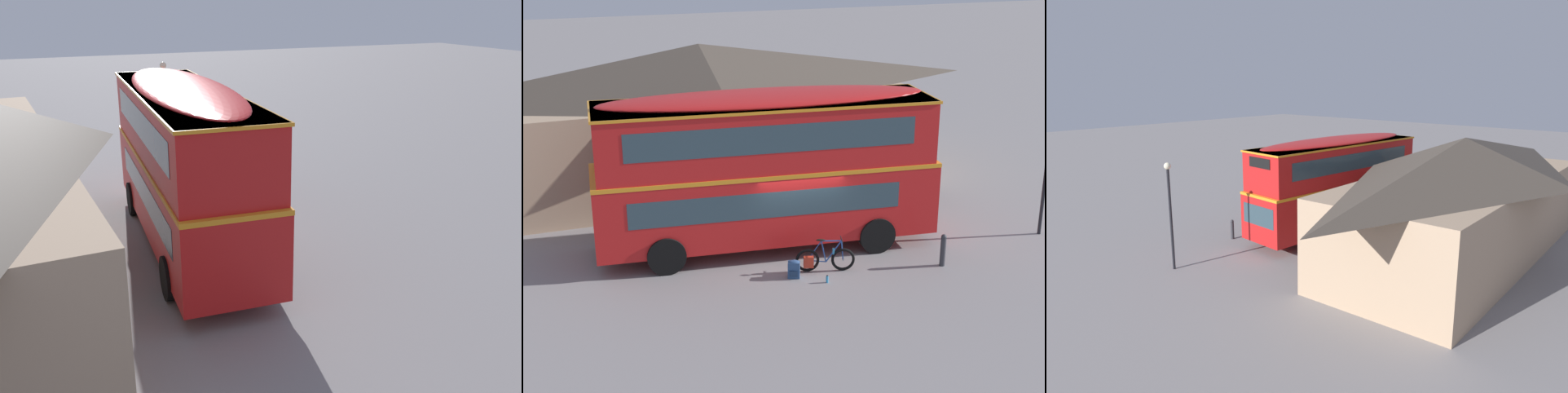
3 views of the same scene
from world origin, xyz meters
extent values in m
plane|color=gray|center=(0.00, 0.00, 0.00)|extent=(120.00, 120.00, 0.00)
cylinder|color=black|center=(2.54, 1.66, 0.55)|extent=(1.12, 0.37, 1.10)
cylinder|color=black|center=(2.36, -0.72, 0.55)|extent=(1.12, 0.37, 1.10)
cylinder|color=black|center=(-3.68, 2.15, 0.55)|extent=(1.12, 0.37, 1.10)
cylinder|color=black|center=(-3.86, -0.23, 0.55)|extent=(1.12, 0.37, 1.10)
cube|color=red|center=(-0.66, 0.71, 1.52)|extent=(10.23, 3.28, 2.10)
cube|color=orange|center=(-0.66, 0.71, 2.60)|extent=(10.25, 3.30, 0.12)
cube|color=red|center=(-0.66, 0.71, 3.58)|extent=(9.93, 3.21, 1.90)
ellipsoid|color=red|center=(-0.66, 0.71, 4.61)|extent=(9.72, 3.14, 0.36)
cube|color=#2D424C|center=(4.34, 0.32, 1.77)|extent=(0.22, 2.05, 0.90)
cube|color=black|center=(4.21, 0.33, 4.10)|extent=(0.17, 1.38, 0.44)
cube|color=#2D424C|center=(-0.96, -0.51, 1.82)|extent=(7.83, 0.66, 0.76)
cube|color=#2D424C|center=(-0.76, -0.50, 3.73)|extent=(8.23, 0.69, 0.80)
cube|color=#2D424C|center=(-0.76, 1.97, 1.82)|extent=(7.83, 0.66, 0.76)
cube|color=#2D424C|center=(-0.56, 1.93, 3.73)|extent=(8.23, 0.69, 0.80)
cube|color=orange|center=(-0.66, 0.71, 4.49)|extent=(10.03, 3.30, 0.08)
torus|color=black|center=(0.91, -1.59, 0.34)|extent=(0.68, 0.25, 0.68)
torus|color=black|center=(-0.07, -1.33, 0.34)|extent=(0.68, 0.25, 0.68)
cylinder|color=#B2B2B7|center=(0.91, -1.59, 0.34)|extent=(0.07, 0.11, 0.05)
cylinder|color=#B2B2B7|center=(-0.07, -1.33, 0.34)|extent=(0.07, 0.11, 0.05)
cylinder|color=#234C99|center=(0.65, -1.52, 0.60)|extent=(0.45, 0.15, 0.65)
cylinder|color=#234C99|center=(0.58, -1.50, 0.92)|extent=(0.56, 0.18, 0.04)
cylinder|color=#234C99|center=(0.38, -1.45, 0.60)|extent=(0.18, 0.08, 0.65)
cylinder|color=#234C99|center=(0.19, -1.40, 0.31)|extent=(0.52, 0.16, 0.09)
cylinder|color=#234C99|center=(0.12, -1.38, 0.63)|extent=(0.40, 0.13, 0.60)
cylinder|color=#234C99|center=(0.89, -1.58, 0.63)|extent=(0.10, 0.05, 0.58)
cylinder|color=black|center=(0.86, -1.57, 0.96)|extent=(0.14, 0.45, 0.03)
ellipsoid|color=black|center=(0.29, -1.43, 0.95)|extent=(0.28, 0.16, 0.06)
cube|color=red|center=(-0.09, -1.49, 0.36)|extent=(0.31, 0.21, 0.32)
cylinder|color=#338CBF|center=(0.65, -1.52, 0.60)|extent=(0.07, 0.07, 0.18)
cube|color=#2D4C7A|center=(-0.56, -1.59, 0.24)|extent=(0.39, 0.33, 0.47)
ellipsoid|color=#2D4C7A|center=(-0.56, -1.59, 0.47)|extent=(0.37, 0.31, 0.10)
cube|color=navy|center=(-0.61, -1.70, 0.16)|extent=(0.23, 0.12, 0.16)
cylinder|color=black|center=(-0.43, -1.51, 0.24)|extent=(0.05, 0.05, 0.38)
cylinder|color=black|center=(-0.60, -1.44, 0.24)|extent=(0.05, 0.05, 0.38)
cylinder|color=#338CBF|center=(0.20, -2.19, 0.10)|extent=(0.07, 0.07, 0.20)
cylinder|color=black|center=(0.20, -2.19, 0.21)|extent=(0.04, 0.04, 0.03)
cube|color=#3D2319|center=(-1.04, 4.20, 1.05)|extent=(1.10, 0.08, 2.10)
cube|color=#2D424C|center=(-4.74, 4.08, 1.97)|extent=(1.10, 0.08, 0.90)
cube|color=#2D424C|center=(2.65, 4.32, 1.97)|extent=(1.10, 0.08, 0.90)
cylinder|color=black|center=(7.87, -1.03, 2.09)|extent=(0.11, 0.11, 4.17)
sphere|color=#F2E5BF|center=(7.87, -1.03, 4.29)|extent=(0.28, 0.28, 0.28)
cylinder|color=#333338|center=(3.76, -2.19, 0.42)|extent=(0.16, 0.16, 0.85)
sphere|color=#333338|center=(3.76, -2.19, 0.89)|extent=(0.16, 0.16, 0.16)
camera|label=1|loc=(-16.22, 5.32, 6.98)|focal=40.40mm
camera|label=2|loc=(-7.18, -20.51, 9.58)|focal=54.55mm
camera|label=3|loc=(18.39, 15.42, 7.62)|focal=33.49mm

